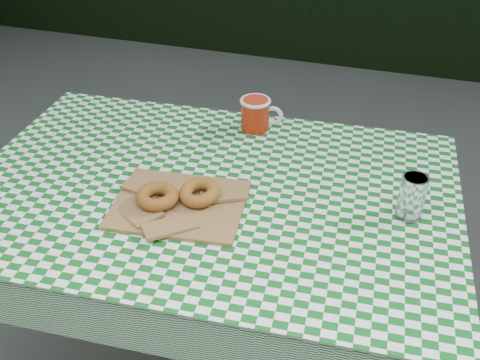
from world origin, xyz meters
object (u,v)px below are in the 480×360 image
table (213,288)px  drinking_glass (412,197)px  coffee_mug (255,114)px  paper_bag (179,203)px

table → drinking_glass: (0.52, 0.04, 0.44)m
coffee_mug → drinking_glass: size_ratio=1.53×
table → drinking_glass: size_ratio=11.12×
paper_bag → drinking_glass: bearing=13.5°
table → drinking_glass: bearing=0.3°
paper_bag → coffee_mug: 0.46m
coffee_mug → drinking_glass: drinking_glass is taller
table → drinking_glass: 0.68m
paper_bag → drinking_glass: drinking_glass is taller
paper_bag → drinking_glass: (0.57, 0.14, 0.05)m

